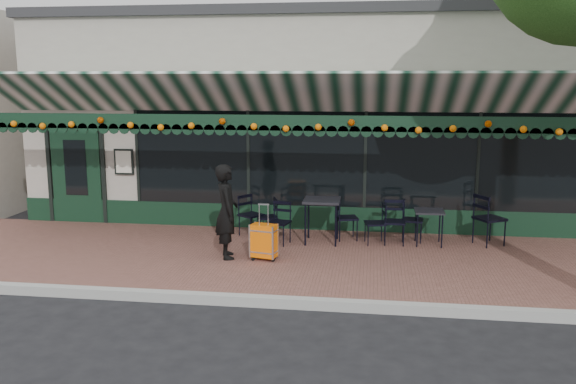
# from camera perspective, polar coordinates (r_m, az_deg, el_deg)

# --- Properties ---
(ground) EXTENTS (80.00, 80.00, 0.00)m
(ground) POSITION_cam_1_polar(r_m,az_deg,el_deg) (9.04, -2.45, -10.43)
(ground) COLOR black
(ground) RESTS_ON ground
(sidewalk) EXTENTS (18.00, 4.00, 0.15)m
(sidewalk) POSITION_cam_1_polar(r_m,az_deg,el_deg) (10.88, -0.54, -6.34)
(sidewalk) COLOR brown
(sidewalk) RESTS_ON ground
(curb) EXTENTS (18.00, 0.16, 0.15)m
(curb) POSITION_cam_1_polar(r_m,az_deg,el_deg) (8.94, -2.55, -10.17)
(curb) COLOR #9E9E99
(curb) RESTS_ON ground
(restaurant_building) EXTENTS (12.00, 9.60, 4.50)m
(restaurant_building) POSITION_cam_1_polar(r_m,az_deg,el_deg) (16.24, 2.52, 7.12)
(restaurant_building) COLOR #A39A8D
(restaurant_building) RESTS_ON ground
(woman) EXTENTS (0.57, 0.70, 1.65)m
(woman) POSITION_cam_1_polar(r_m,az_deg,el_deg) (10.60, -5.75, -1.82)
(woman) COLOR black
(woman) RESTS_ON sidewalk
(suitcase) EXTENTS (0.47, 0.33, 0.98)m
(suitcase) POSITION_cam_1_polar(r_m,az_deg,el_deg) (10.53, -2.27, -4.64)
(suitcase) COLOR orange
(suitcase) RESTS_ON sidewalk
(cafe_table_a) EXTENTS (0.54, 0.54, 0.66)m
(cafe_table_a) POSITION_cam_1_polar(r_m,az_deg,el_deg) (11.73, 13.08, -1.99)
(cafe_table_a) COLOR black
(cafe_table_a) RESTS_ON sidewalk
(cafe_table_b) EXTENTS (0.68, 0.68, 0.84)m
(cafe_table_b) POSITION_cam_1_polar(r_m,az_deg,el_deg) (11.57, 3.20, -1.08)
(cafe_table_b) COLOR black
(cafe_table_b) RESTS_ON sidewalk
(chair_a_left) EXTENTS (0.46, 0.46, 0.78)m
(chair_a_left) POSITION_cam_1_polar(r_m,az_deg,el_deg) (11.64, 8.16, -2.95)
(chair_a_left) COLOR black
(chair_a_left) RESTS_ON sidewalk
(chair_a_right) EXTENTS (0.44, 0.44, 0.81)m
(chair_a_right) POSITION_cam_1_polar(r_m,az_deg,el_deg) (11.96, 11.58, -2.62)
(chair_a_right) COLOR black
(chair_a_right) RESTS_ON sidewalk
(chair_a_front) EXTENTS (0.42, 0.42, 0.84)m
(chair_a_front) POSITION_cam_1_polar(r_m,az_deg,el_deg) (11.68, 9.92, -2.81)
(chair_a_front) COLOR black
(chair_a_front) RESTS_ON sidewalk
(chair_a_extra) EXTENTS (0.67, 0.67, 0.98)m
(chair_a_extra) POSITION_cam_1_polar(r_m,az_deg,el_deg) (12.05, 18.34, -2.43)
(chair_a_extra) COLOR black
(chair_a_extra) RESTS_ON sidewalk
(chair_b_left) EXTENTS (0.50, 0.50, 0.79)m
(chair_b_left) POSITION_cam_1_polar(r_m,az_deg,el_deg) (12.02, -1.97, -2.40)
(chair_b_left) COLOR black
(chair_b_left) RESTS_ON sidewalk
(chair_b_right) EXTENTS (0.51, 0.51, 0.84)m
(chair_b_right) POSITION_cam_1_polar(r_m,az_deg,el_deg) (11.89, 5.52, -2.47)
(chair_b_right) COLOR black
(chair_b_right) RESTS_ON sidewalk
(chair_b_front) EXTENTS (0.49, 0.49, 0.81)m
(chair_b_front) POSITION_cam_1_polar(r_m,az_deg,el_deg) (11.51, -0.88, -2.91)
(chair_b_front) COLOR black
(chair_b_front) RESTS_ON sidewalk
(chair_solo) EXTENTS (0.58, 0.58, 0.82)m
(chair_solo) POSITION_cam_1_polar(r_m,az_deg,el_deg) (12.14, -3.47, -2.20)
(chair_solo) COLOR black
(chair_solo) RESTS_ON sidewalk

